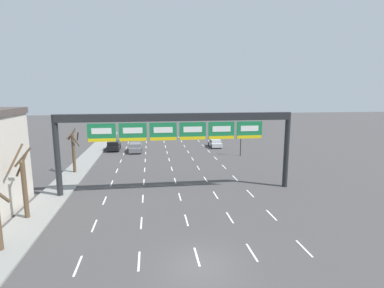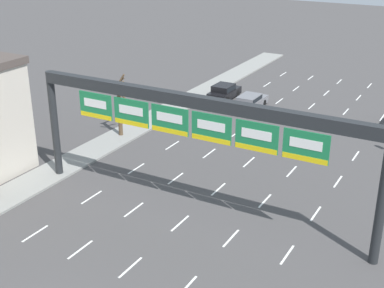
{
  "view_description": "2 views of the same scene",
  "coord_description": "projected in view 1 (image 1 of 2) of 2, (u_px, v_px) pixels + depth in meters",
  "views": [
    {
      "loc": [
        -2.48,
        -14.67,
        9.43
      ],
      "look_at": [
        1.59,
        14.42,
        4.22
      ],
      "focal_mm": 28.0,
      "sensor_mm": 36.0,
      "label": 1
    },
    {
      "loc": [
        13.92,
        -12.36,
        16.22
      ],
      "look_at": [
        -1.86,
        15.74,
        2.96
      ],
      "focal_mm": 50.0,
      "sensor_mm": 36.0,
      "label": 2
    }
  ],
  "objects": [
    {
      "name": "ground_plane",
      "position": [
        200.0,
        267.0,
        16.29
      ],
      "size": [
        220.0,
        220.0,
        0.0
      ],
      "primitive_type": "plane",
      "color": "#474444"
    },
    {
      "name": "car_black",
      "position": [
        114.0,
        145.0,
        48.11
      ],
      "size": [
        1.94,
        4.15,
        1.51
      ],
      "color": "black",
      "rests_on": "ground_plane"
    },
    {
      "name": "car_silver",
      "position": [
        215.0,
        143.0,
        50.92
      ],
      "size": [
        1.81,
        3.94,
        1.33
      ],
      "color": "#B7B7BC",
      "rests_on": "ground_plane"
    },
    {
      "name": "tree_bare_closest",
      "position": [
        24.0,
        183.0,
        21.91
      ],
      "size": [
        1.53,
        1.37,
        5.45
      ],
      "color": "brown",
      "rests_on": "sidewalk_left"
    },
    {
      "name": "lane_dashes",
      "position": [
        177.0,
        188.0,
        29.45
      ],
      "size": [
        13.32,
        67.0,
        0.01
      ],
      "color": "white",
      "rests_on": "ground_plane"
    },
    {
      "name": "car_grey",
      "position": [
        136.0,
        147.0,
        46.95
      ],
      "size": [
        1.87,
        4.68,
        1.41
      ],
      "color": "slate",
      "rests_on": "ground_plane"
    },
    {
      "name": "tree_bare_second",
      "position": [
        74.0,
        150.0,
        34.37
      ],
      "size": [
        1.56,
        1.56,
        5.06
      ],
      "color": "brown",
      "rests_on": "sidewalk_left"
    },
    {
      "name": "sign_gantry",
      "position": [
        178.0,
        128.0,
        27.43
      ],
      "size": [
        21.9,
        0.7,
        7.43
      ],
      "color": "#232628",
      "rests_on": "ground_plane"
    },
    {
      "name": "traffic_light_near_gantry",
      "position": [
        241.0,
        134.0,
        43.63
      ],
      "size": [
        0.3,
        0.35,
        4.51
      ],
      "color": "black",
      "rests_on": "ground_plane"
    }
  ]
}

